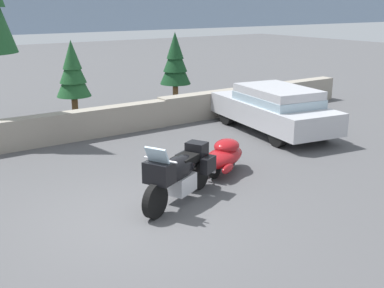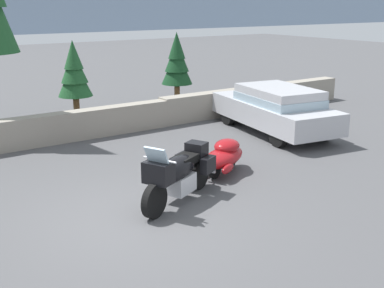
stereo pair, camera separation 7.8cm
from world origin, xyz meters
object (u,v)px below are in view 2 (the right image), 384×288
Objects in this scene: touring_motorcycle at (178,172)px; car_shaped_trailer at (223,156)px; pine_tree_far_right at (74,71)px; sedan_at_right_edge at (275,108)px; pine_tree_secondary at (177,61)px.

touring_motorcycle reaches higher than car_shaped_trailer.
pine_tree_far_right is at bearing 83.66° from touring_motorcycle.
touring_motorcycle is 0.45× the size of sedan_at_right_edge.
car_shaped_trailer is 6.82m from pine_tree_far_right.
pine_tree_far_right is (-4.47, 4.65, 0.90)m from sedan_at_right_edge.
touring_motorcycle is 7.61m from pine_tree_far_right.
pine_tree_far_right is at bearing 98.24° from car_shaped_trailer.
pine_tree_secondary reaches higher than pine_tree_far_right.
pine_tree_far_right is (0.83, 7.49, 1.05)m from touring_motorcycle.
pine_tree_secondary is 1.05× the size of pine_tree_far_right.
touring_motorcycle is 1.00× the size of car_shaped_trailer.
pine_tree_far_right is at bearing -179.87° from pine_tree_secondary.
pine_tree_far_right reaches higher than sedan_at_right_edge.
touring_motorcycle is at bearing -96.34° from pine_tree_far_right.
sedan_at_right_edge is 1.69× the size of pine_tree_secondary.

